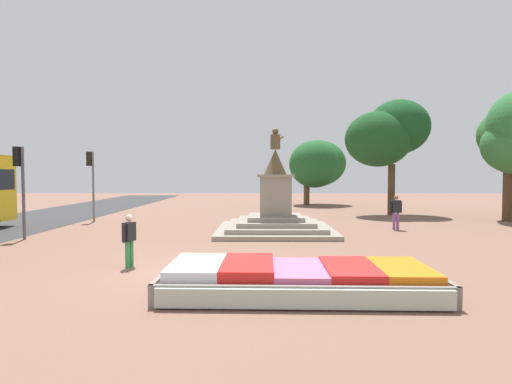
{
  "coord_description": "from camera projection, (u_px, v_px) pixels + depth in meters",
  "views": [
    {
      "loc": [
        2.0,
        -11.0,
        2.68
      ],
      "look_at": [
        1.89,
        2.4,
        2.09
      ],
      "focal_mm": 28.0,
      "sensor_mm": 36.0,
      "label": 1
    }
  ],
  "objects": [
    {
      "name": "pedestrian_with_handbag",
      "position": [
        129.0,
        237.0,
        11.49
      ],
      "size": [
        0.32,
        0.55,
        1.53
      ],
      "color": "#338C4C",
      "rests_on": "ground_plane"
    },
    {
      "name": "statue_monument",
      "position": [
        275.0,
        214.0,
        18.46
      ],
      "size": [
        5.28,
        5.28,
        4.8
      ],
      "color": "gray",
      "rests_on": "ground_plane"
    },
    {
      "name": "traffic_light_mid_block",
      "position": [
        20.0,
        175.0,
        16.32
      ],
      "size": [
        0.41,
        0.29,
        3.81
      ],
      "color": "#4C5156",
      "rests_on": "ground_plane"
    },
    {
      "name": "park_tree_far_right",
      "position": [
        316.0,
        164.0,
        34.82
      ],
      "size": [
        5.05,
        4.99,
        5.7
      ],
      "color": "brown",
      "rests_on": "ground_plane"
    },
    {
      "name": "ground_plane",
      "position": [
        188.0,
        270.0,
        11.12
      ],
      "size": [
        90.84,
        90.84,
        0.0
      ],
      "primitive_type": "plane",
      "color": "brown"
    },
    {
      "name": "park_tree_behind_statue",
      "position": [
        388.0,
        133.0,
        26.16
      ],
      "size": [
        5.64,
        4.3,
        7.61
      ],
      "color": "#4C3823",
      "rests_on": "ground_plane"
    },
    {
      "name": "traffic_light_far_corner",
      "position": [
        91.0,
        173.0,
        22.44
      ],
      "size": [
        0.42,
        0.31,
        3.95
      ],
      "color": "slate",
      "rests_on": "ground_plane"
    },
    {
      "name": "flower_planter",
      "position": [
        297.0,
        280.0,
        9.01
      ],
      "size": [
        6.24,
        2.64,
        0.69
      ],
      "color": "#38281C",
      "rests_on": "ground_plane"
    },
    {
      "name": "pedestrian_near_planter",
      "position": [
        396.0,
        210.0,
        19.21
      ],
      "size": [
        0.57,
        0.23,
        1.68
      ],
      "color": "#8C4C99",
      "rests_on": "ground_plane"
    }
  ]
}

